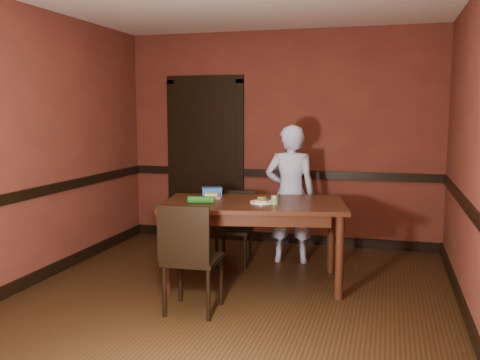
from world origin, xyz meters
The scene contains 21 objects.
floor centered at (0.00, 0.00, 0.00)m, with size 4.00×4.50×0.01m, color black.
wall_back centered at (0.00, 2.25, 1.35)m, with size 4.00×0.02×2.70m, color #59261B.
wall_front centered at (0.00, -2.25, 1.35)m, with size 4.00×0.02×2.70m, color #59261B.
wall_left centered at (-2.00, 0.00, 1.35)m, with size 0.02×4.50×2.70m, color #59261B.
wall_right centered at (2.00, 0.00, 1.35)m, with size 0.02×4.50×2.70m, color #59261B.
dado_back centered at (0.00, 2.23, 0.90)m, with size 4.00×0.03×0.10m, color black.
dado_left centered at (-1.99, 0.00, 0.90)m, with size 0.03×4.50×0.10m, color black.
dado_right centered at (1.99, 0.00, 0.90)m, with size 0.03×4.50×0.10m, color black.
baseboard_back centered at (0.00, 2.23, 0.06)m, with size 4.00×0.03×0.12m, color black.
baseboard_left centered at (-1.99, 0.00, 0.06)m, with size 0.03×4.50×0.12m, color black.
baseboard_right centered at (1.99, 0.00, 0.06)m, with size 0.03×4.50×0.12m, color black.
door centered at (-1.00, 2.22, 1.09)m, with size 1.05×0.07×2.20m.
dining_table centered at (0.09, 0.54, 0.41)m, with size 1.74×0.98×0.82m, color #33180C.
chair_far centered at (-0.29, 1.13, 0.40)m, with size 0.38×0.38×0.80m, color black, non-canonical shape.
chair_near centered at (-0.22, -0.32, 0.47)m, with size 0.44×0.44×0.94m, color black, non-canonical shape.
person centered at (0.29, 1.39, 0.77)m, with size 0.56×0.37×1.54m, color #AFC3E2.
sandwich_plate centered at (0.18, 0.50, 0.83)m, with size 0.23×0.23×0.06m.
sauce_jar centered at (0.31, 0.45, 0.86)m, with size 0.07×0.07×0.09m.
cheese_saucer centered at (-0.37, 0.62, 0.84)m, with size 0.17×0.17×0.05m.
food_tub centered at (-0.42, 0.78, 0.86)m, with size 0.25×0.21×0.09m.
wrapped_veg centered at (-0.37, 0.30, 0.85)m, with size 0.07×0.07×0.25m, color #1B5416.
Camera 1 is at (1.34, -4.44, 1.69)m, focal length 40.00 mm.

